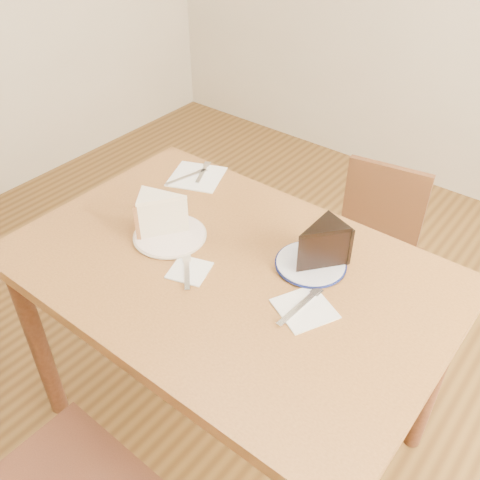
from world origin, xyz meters
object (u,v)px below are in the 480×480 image
object	(u,v)px
table	(229,292)
plate_cream	(170,236)
plate_navy	(311,264)
chair_far	(368,253)
chocolate_cake	(318,248)
carrot_cake	(165,215)

from	to	relation	value
table	plate_cream	distance (m)	0.24
plate_cream	plate_navy	distance (m)	0.42
table	chair_far	world-z (taller)	table
chocolate_cake	chair_far	bearing A→B (deg)	-63.76
plate_cream	plate_navy	xyz separation A→B (m)	(0.39, 0.15, 0.00)
chair_far	plate_cream	xyz separation A→B (m)	(-0.34, -0.70, 0.35)
carrot_cake	chocolate_cake	distance (m)	0.45
table	chair_far	size ratio (longest dim) A/B	1.63
chair_far	carrot_cake	bearing A→B (deg)	52.92
plate_cream	table	bearing A→B (deg)	1.48
chair_far	plate_navy	world-z (taller)	plate_navy
chair_far	carrot_cake	distance (m)	0.88
table	plate_cream	world-z (taller)	plate_cream
plate_navy	carrot_cake	size ratio (longest dim) A/B	1.38
chair_far	carrot_cake	xyz separation A→B (m)	(-0.36, -0.69, 0.41)
plate_cream	plate_navy	size ratio (longest dim) A/B	1.09
chair_far	plate_navy	distance (m)	0.65
chair_far	table	bearing A→B (deg)	70.44
plate_navy	carrot_cake	distance (m)	0.44
chair_far	chocolate_cake	size ratio (longest dim) A/B	5.36
chair_far	chocolate_cake	world-z (taller)	chocolate_cake
chair_far	plate_cream	distance (m)	0.85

